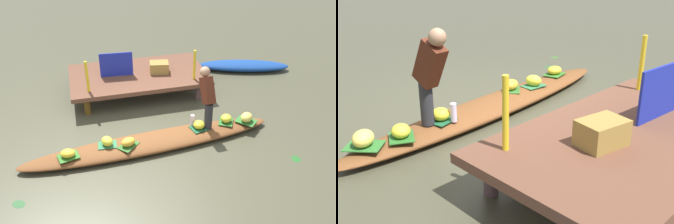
# 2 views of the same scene
# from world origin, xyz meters

# --- Properties ---
(canal_water) EXTENTS (40.00, 40.00, 0.00)m
(canal_water) POSITION_xyz_m (0.00, 0.00, 0.00)
(canal_water) COLOR #444331
(canal_water) RESTS_ON ground
(dock_platform) EXTENTS (3.20, 1.80, 0.49)m
(dock_platform) POSITION_xyz_m (0.18, 2.25, 0.43)
(dock_platform) COLOR brown
(dock_platform) RESTS_ON ground
(vendor_boat) EXTENTS (5.00, 1.05, 0.19)m
(vendor_boat) POSITION_xyz_m (0.00, 0.00, 0.10)
(vendor_boat) COLOR brown
(vendor_boat) RESTS_ON ground
(leaf_mat_0) EXTENTS (0.38, 0.36, 0.01)m
(leaf_mat_0) POSITION_xyz_m (1.00, 0.10, 0.20)
(leaf_mat_0) COLOR #1B5633
(leaf_mat_0) RESTS_ON vendor_boat
(banana_bunch_0) EXTENTS (0.32, 0.32, 0.16)m
(banana_bunch_0) POSITION_xyz_m (1.00, 0.10, 0.28)
(banana_bunch_0) COLOR yellow
(banana_bunch_0) RESTS_ON vendor_boat
(leaf_mat_1) EXTENTS (0.41, 0.43, 0.01)m
(leaf_mat_1) POSITION_xyz_m (1.61, 0.19, 0.20)
(leaf_mat_1) COLOR #2A6524
(leaf_mat_1) RESTS_ON vendor_boat
(banana_bunch_1) EXTENTS (0.31, 0.32, 0.16)m
(banana_bunch_1) POSITION_xyz_m (1.61, 0.19, 0.27)
(banana_bunch_1) COLOR yellow
(banana_bunch_1) RESTS_ON vendor_boat
(leaf_mat_2) EXTENTS (0.37, 0.28, 0.01)m
(leaf_mat_2) POSITION_xyz_m (-0.83, 0.00, 0.20)
(leaf_mat_2) COLOR #2E6F43
(leaf_mat_2) RESTS_ON vendor_boat
(banana_bunch_2) EXTENTS (0.27, 0.30, 0.17)m
(banana_bunch_2) POSITION_xyz_m (-0.83, 0.00, 0.28)
(banana_bunch_2) COLOR yellow
(banana_bunch_2) RESTS_ON vendor_boat
(leaf_mat_3) EXTENTS (0.48, 0.49, 0.01)m
(leaf_mat_3) POSITION_xyz_m (2.02, 0.10, 0.20)
(leaf_mat_3) COLOR #2D6B2B
(leaf_mat_3) RESTS_ON vendor_boat
(banana_bunch_3) EXTENTS (0.36, 0.36, 0.18)m
(banana_bunch_3) POSITION_xyz_m (2.02, 0.10, 0.29)
(banana_bunch_3) COLOR #EAD356
(banana_bunch_3) RESTS_ON vendor_boat
(leaf_mat_4) EXTENTS (0.42, 0.36, 0.01)m
(leaf_mat_4) POSITION_xyz_m (-1.55, -0.17, 0.20)
(leaf_mat_4) COLOR #316D24
(leaf_mat_4) RESTS_ON vendor_boat
(banana_bunch_4) EXTENTS (0.29, 0.26, 0.14)m
(banana_bunch_4) POSITION_xyz_m (-1.55, -0.17, 0.27)
(banana_bunch_4) COLOR yellow
(banana_bunch_4) RESTS_ON vendor_boat
(leaf_mat_5) EXTENTS (0.45, 0.45, 0.01)m
(leaf_mat_5) POSITION_xyz_m (-0.45, -0.11, 0.20)
(leaf_mat_5) COLOR #2E6225
(leaf_mat_5) RESTS_ON vendor_boat
(banana_bunch_5) EXTENTS (0.32, 0.28, 0.16)m
(banana_bunch_5) POSITION_xyz_m (-0.45, -0.11, 0.28)
(banana_bunch_5) COLOR gold
(banana_bunch_5) RESTS_ON vendor_boat
(vendor_person) EXTENTS (0.22, 0.51, 1.20)m
(vendor_person) POSITION_xyz_m (1.17, 0.20, 0.88)
(vendor_person) COLOR #28282D
(vendor_person) RESTS_ON vendor_boat
(water_bottle) EXTENTS (0.08, 0.08, 0.24)m
(water_bottle) POSITION_xyz_m (0.90, 0.24, 0.31)
(water_bottle) COLOR silver
(water_bottle) RESTS_ON vendor_boat
(market_banner) EXTENTS (0.76, 0.09, 0.57)m
(market_banner) POSITION_xyz_m (-0.32, 2.25, 0.78)
(market_banner) COLOR #1B279A
(market_banner) RESTS_ON dock_platform
(railing_post_west) EXTENTS (0.06, 0.06, 0.70)m
(railing_post_west) POSITION_xyz_m (-1.02, 1.65, 0.84)
(railing_post_west) COLOR gold
(railing_post_west) RESTS_ON dock_platform
(railing_post_east) EXTENTS (0.06, 0.06, 0.70)m
(railing_post_east) POSITION_xyz_m (1.38, 1.65, 0.84)
(railing_post_east) COLOR gold
(railing_post_east) RESTS_ON dock_platform
(produce_crate) EXTENTS (0.49, 0.39, 0.25)m
(produce_crate) POSITION_xyz_m (0.69, 2.20, 0.62)
(produce_crate) COLOR olive
(produce_crate) RESTS_ON dock_platform
(drifting_plant_0) EXTENTS (0.28, 0.28, 0.01)m
(drifting_plant_0) POSITION_xyz_m (-2.38, -0.96, 0.00)
(drifting_plant_0) COLOR #2E592F
(drifting_plant_0) RESTS_ON ground
(drifting_plant_2) EXTENTS (0.19, 0.16, 0.01)m
(drifting_plant_2) POSITION_xyz_m (-3.04, -1.37, 0.00)
(drifting_plant_2) COLOR #356726
(drifting_plant_2) RESTS_ON ground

